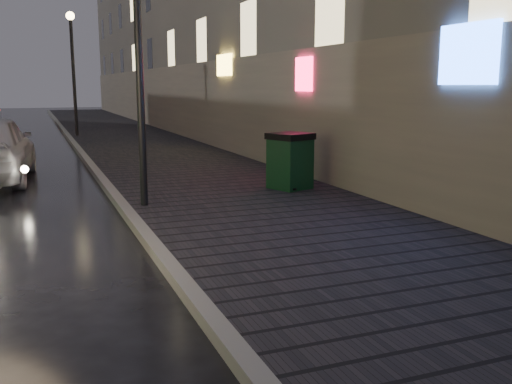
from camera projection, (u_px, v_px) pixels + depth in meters
sidewalk at (128, 137)px, 25.08m from camera, size 4.60×58.00×0.15m
curb at (70, 139)px, 24.22m from camera, size 0.20×58.00×0.15m
building_near at (174, 1)px, 28.71m from camera, size 1.80×50.00×13.00m
lamp_near at (138, 19)px, 10.00m from camera, size 0.36×0.36×5.28m
lamp_far at (73, 58)px, 24.63m from camera, size 0.36×0.36×5.28m
trash_bin at (290, 160)px, 12.19m from camera, size 1.01×1.01×1.19m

